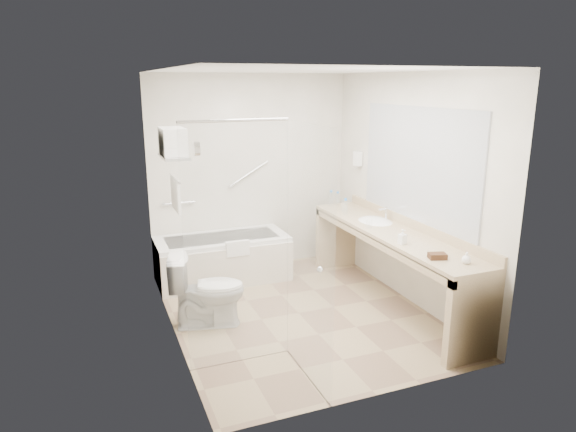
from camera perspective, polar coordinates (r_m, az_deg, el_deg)
name	(u,v)px	position (r m, az deg, el deg)	size (l,w,h in m)	color
floor	(298,313)	(5.58, 1.15, -10.72)	(3.20, 3.20, 0.00)	tan
ceiling	(300,70)	(5.04, 1.30, 15.88)	(2.60, 3.20, 0.10)	white
wall_back	(251,173)	(6.64, -4.14, 4.74)	(2.60, 0.10, 2.50)	silver
wall_front	(384,244)	(3.80, 10.63, -3.12)	(2.60, 0.10, 2.50)	silver
wall_left	(168,211)	(4.83, -13.14, 0.59)	(0.10, 3.20, 2.50)	silver
wall_right	(408,189)	(5.79, 13.19, 2.90)	(0.10, 3.20, 2.50)	silver
bathtub	(223,258)	(6.42, -7.27, -4.70)	(1.60, 0.73, 0.59)	white
grab_bar_short	(179,203)	(6.45, -12.06, 1.42)	(0.03, 0.03, 0.40)	silver
grab_bar_long	(248,174)	(6.59, -4.45, 4.65)	(0.03, 0.03, 0.60)	silver
shower_enclosure	(271,251)	(4.17, -1.87, -3.92)	(0.96, 0.91, 2.11)	silver
towel_shelf	(173,151)	(5.10, -12.63, 7.11)	(0.24, 0.55, 0.81)	silver
vanity_counter	(391,249)	(5.67, 11.39, -3.62)	(0.55, 2.70, 0.95)	#CBB587
sink	(375,224)	(5.96, 9.65, -0.84)	(0.40, 0.52, 0.14)	white
faucet	(386,213)	(6.01, 10.88, 0.31)	(0.03, 0.03, 0.14)	silver
mirror	(417,164)	(5.61, 14.15, 5.59)	(0.02, 2.00, 1.20)	#ACB1B9
hairdryer_unit	(358,159)	(6.61, 7.76, 6.34)	(0.08, 0.10, 0.18)	white
toilet	(207,290)	(5.26, -8.95, -8.17)	(0.42, 0.75, 0.74)	white
amenity_basket	(437,256)	(4.82, 16.27, -4.29)	(0.15, 0.10, 0.05)	#442918
soap_bottle_a	(402,241)	(5.16, 12.57, -2.69)	(0.07, 0.15, 0.07)	white
soap_bottle_b	(466,259)	(4.77, 19.22, -4.55)	(0.08, 0.10, 0.08)	white
water_bottle_left	(338,199)	(6.63, 5.52, 1.89)	(0.06, 0.06, 0.18)	silver
water_bottle_mid	(331,199)	(6.58, 4.80, 1.91)	(0.06, 0.06, 0.21)	silver
water_bottle_right	(345,207)	(6.17, 6.40, 0.98)	(0.06, 0.06, 0.20)	silver
drinking_glass_near	(344,207)	(6.35, 6.21, 0.99)	(0.08, 0.08, 0.10)	silver
drinking_glass_far	(369,224)	(5.66, 9.01, -0.86)	(0.07, 0.07, 0.09)	silver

